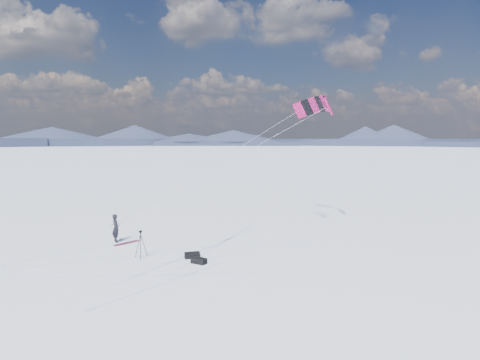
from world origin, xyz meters
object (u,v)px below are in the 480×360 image
object	(u,v)px
snowkiter	(116,242)
snowboard	(127,243)
tripod	(141,240)
gear_bag_b	(199,261)
gear_bag_a	(192,255)

from	to	relation	value
snowkiter	snowboard	bearing A→B (deg)	-148.33
snowkiter	tripod	bearing A→B (deg)	-179.07
snowboard	gear_bag_b	size ratio (longest dim) A/B	1.98
snowkiter	gear_bag_a	distance (m)	6.14
gear_bag_a	gear_bag_b	bearing A→B (deg)	-79.73
tripod	gear_bag_b	world-z (taller)	tripod
tripod	gear_bag_b	xyz separation A→B (m)	(2.89, -1.75, -0.81)
snowboard	gear_bag_b	distance (m)	6.28
tripod	gear_bag_a	bearing A→B (deg)	-39.29
snowkiter	tripod	world-z (taller)	tripod
snowboard	gear_bag_a	xyz separation A→B (m)	(3.53, -3.99, 0.14)
gear_bag_b	tripod	bearing A→B (deg)	-168.18
tripod	gear_bag_a	size ratio (longest dim) A/B	1.83
gear_bag_a	gear_bag_b	distance (m)	1.07
snowkiter	tripod	size ratio (longest dim) A/B	1.17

